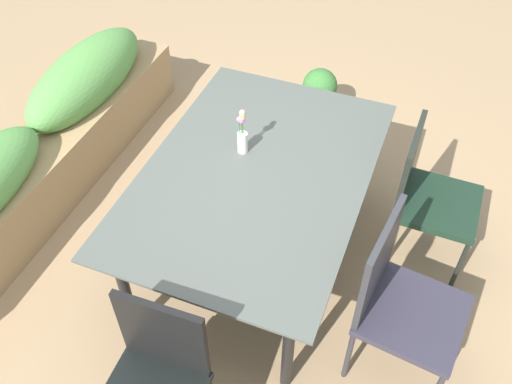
# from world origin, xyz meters

# --- Properties ---
(ground_plane) EXTENTS (12.00, 12.00, 0.00)m
(ground_plane) POSITION_xyz_m (0.00, 0.00, 0.00)
(ground_plane) COLOR #9E7F5B
(dining_table) EXTENTS (1.71, 1.17, 0.71)m
(dining_table) POSITION_xyz_m (0.04, -0.07, 0.66)
(dining_table) COLOR #4C514C
(dining_table) RESTS_ON ground
(chair_near_right) EXTENTS (0.46, 0.46, 0.91)m
(chair_near_right) POSITION_xyz_m (0.42, -0.96, 0.53)
(chair_near_right) COLOR black
(chair_near_right) RESTS_ON ground
(chair_near_left) EXTENTS (0.53, 0.53, 0.97)m
(chair_near_left) POSITION_xyz_m (-0.33, -0.95, 0.54)
(chair_near_left) COLOR #2F2C3A
(chair_near_left) RESTS_ON ground
(chair_end_left) EXTENTS (0.43, 0.43, 0.93)m
(chair_end_left) POSITION_xyz_m (-1.12, -0.07, 0.54)
(chair_end_left) COLOR black
(chair_end_left) RESTS_ON ground
(flower_vase) EXTENTS (0.06, 0.06, 0.27)m
(flower_vase) POSITION_xyz_m (0.17, 0.06, 0.83)
(flower_vase) COLOR silver
(flower_vase) RESTS_ON dining_table
(planter_box) EXTENTS (2.72, 0.48, 0.75)m
(planter_box) POSITION_xyz_m (0.07, 1.45, 0.35)
(planter_box) COLOR #9E7F56
(planter_box) RESTS_ON ground
(potted_plant) EXTENTS (0.27, 0.27, 0.42)m
(potted_plant) POSITION_xyz_m (1.52, -0.02, 0.22)
(potted_plant) COLOR slate
(potted_plant) RESTS_ON ground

